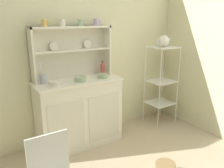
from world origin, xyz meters
TOP-DOWN VIEW (x-y plane):
  - wall_back at (0.00, 1.62)m, footprint 3.84×0.05m
  - hutch_cabinet at (-0.14, 1.37)m, footprint 1.11×0.45m
  - hutch_shelf_unit at (-0.14, 1.53)m, footprint 1.03×0.18m
  - bakers_rack at (1.24, 1.29)m, footprint 0.40×0.36m
  - cup_gold_0 at (-0.47, 1.49)m, footprint 0.08×0.07m
  - cup_cream_1 at (-0.26, 1.49)m, footprint 0.08×0.07m
  - cup_sage_2 at (-0.02, 1.49)m, footprint 0.08×0.07m
  - cup_lilac_3 at (0.21, 1.49)m, footprint 0.09×0.07m
  - bowl_mixing_large at (-0.46, 1.29)m, footprint 0.13×0.13m
  - bowl_floral_medium at (-0.14, 1.29)m, footprint 0.15×0.15m
  - bowl_cream_small at (0.18, 1.29)m, footprint 0.13×0.13m
  - jam_bottle at (0.27, 1.45)m, footprint 0.06×0.06m
  - utensil_jar at (-0.55, 1.45)m, footprint 0.08×0.08m
  - porcelain_teapot at (1.24, 1.29)m, footprint 0.26×0.17m

SIDE VIEW (x-z plane):
  - hutch_cabinet at x=-0.14m, z-range 0.01..0.90m
  - bakers_rack at x=1.24m, z-range 0.14..1.37m
  - bowl_mixing_large at x=-0.46m, z-range 0.89..0.94m
  - bowl_cream_small at x=0.18m, z-range 0.89..0.95m
  - bowl_floral_medium at x=-0.14m, z-range 0.89..0.95m
  - utensil_jar at x=-0.55m, z-range 0.82..1.08m
  - jam_bottle at x=0.27m, z-range 0.87..1.06m
  - wall_back at x=0.00m, z-range 0.00..2.50m
  - hutch_shelf_unit at x=-0.14m, z-range 0.95..1.60m
  - porcelain_teapot at x=1.24m, z-range 1.22..1.41m
  - cup_sage_2 at x=-0.02m, z-range 1.55..1.63m
  - cup_gold_0 at x=-0.47m, z-range 1.55..1.63m
  - cup_cream_1 at x=-0.26m, z-range 1.55..1.63m
  - cup_lilac_3 at x=0.21m, z-range 1.55..1.64m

